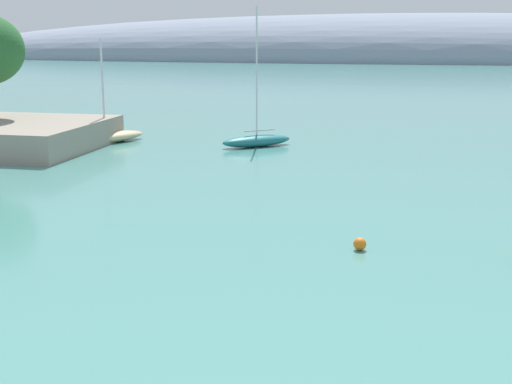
% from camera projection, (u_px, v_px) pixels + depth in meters
% --- Properties ---
extents(distant_ridge, '(349.61, 60.11, 30.35)m').
position_uv_depth(distant_ridge, '(416.00, 61.00, 229.04)').
color(distant_ridge, gray).
rests_on(distant_ridge, ground).
extents(sailboat_sand_mid_mooring, '(5.77, 7.65, 8.41)m').
position_uv_depth(sailboat_sand_mid_mooring, '(105.00, 137.00, 57.40)').
color(sailboat_sand_mid_mooring, '#C6B284').
rests_on(sailboat_sand_mid_mooring, water).
extents(sailboat_teal_outer_mooring, '(5.62, 5.07, 10.81)m').
position_uv_depth(sailboat_teal_outer_mooring, '(257.00, 140.00, 55.57)').
color(sailboat_teal_outer_mooring, '#1E6B70').
rests_on(sailboat_teal_outer_mooring, water).
extents(mooring_buoy_orange, '(0.54, 0.54, 0.54)m').
position_uv_depth(mooring_buoy_orange, '(360.00, 244.00, 29.05)').
color(mooring_buoy_orange, orange).
rests_on(mooring_buoy_orange, water).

